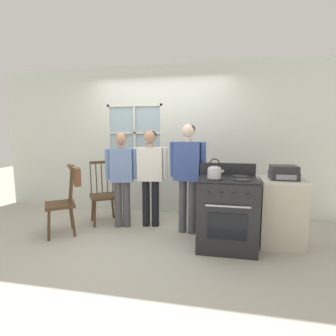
{
  "coord_description": "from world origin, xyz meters",
  "views": [
    {
      "loc": [
        1.08,
        -3.34,
        1.51
      ],
      "look_at": [
        0.35,
        0.27,
        1.0
      ],
      "focal_mm": 28.0,
      "sensor_mm": 36.0,
      "label": 1
    }
  ],
  "objects_px": {
    "person_adult_right": "(188,169)",
    "kettle": "(214,171)",
    "person_teen_center": "(150,169)",
    "chair_by_window": "(61,204)",
    "side_counter": "(281,212)",
    "chair_near_wall": "(103,196)",
    "person_elderly_left": "(122,172)",
    "stove": "(227,212)",
    "stereo": "(284,173)",
    "potted_plant": "(121,156)",
    "handbag": "(77,176)"
  },
  "relations": [
    {
      "from": "stove",
      "to": "person_elderly_left",
      "type": "bearing_deg",
      "value": 164.67
    },
    {
      "from": "chair_near_wall",
      "to": "person_adult_right",
      "type": "xyz_separation_m",
      "value": [
        1.43,
        -0.18,
        0.52
      ]
    },
    {
      "from": "chair_near_wall",
      "to": "side_counter",
      "type": "distance_m",
      "value": 2.73
    },
    {
      "from": "chair_by_window",
      "to": "kettle",
      "type": "relative_size",
      "value": 4.15
    },
    {
      "from": "stove",
      "to": "kettle",
      "type": "height_order",
      "value": "kettle"
    },
    {
      "from": "chair_by_window",
      "to": "stove",
      "type": "relative_size",
      "value": 0.95
    },
    {
      "from": "kettle",
      "to": "person_adult_right",
      "type": "bearing_deg",
      "value": 127.12
    },
    {
      "from": "stove",
      "to": "stereo",
      "type": "relative_size",
      "value": 3.19
    },
    {
      "from": "person_elderly_left",
      "to": "kettle",
      "type": "bearing_deg",
      "value": -36.15
    },
    {
      "from": "person_adult_right",
      "to": "person_teen_center",
      "type": "bearing_deg",
      "value": 174.22
    },
    {
      "from": "person_elderly_left",
      "to": "person_adult_right",
      "type": "height_order",
      "value": "person_adult_right"
    },
    {
      "from": "chair_near_wall",
      "to": "person_adult_right",
      "type": "relative_size",
      "value": 0.63
    },
    {
      "from": "person_elderly_left",
      "to": "person_teen_center",
      "type": "height_order",
      "value": "person_teen_center"
    },
    {
      "from": "chair_by_window",
      "to": "person_teen_center",
      "type": "xyz_separation_m",
      "value": [
        1.2,
        0.59,
        0.47
      ]
    },
    {
      "from": "stereo",
      "to": "chair_by_window",
      "type": "bearing_deg",
      "value": -176.11
    },
    {
      "from": "kettle",
      "to": "potted_plant",
      "type": "distance_m",
      "value": 2.26
    },
    {
      "from": "stereo",
      "to": "stove",
      "type": "bearing_deg",
      "value": -165.73
    },
    {
      "from": "person_adult_right",
      "to": "stereo",
      "type": "relative_size",
      "value": 4.77
    },
    {
      "from": "person_adult_right",
      "to": "stereo",
      "type": "bearing_deg",
      "value": 0.65
    },
    {
      "from": "handbag",
      "to": "side_counter",
      "type": "height_order",
      "value": "handbag"
    },
    {
      "from": "kettle",
      "to": "stereo",
      "type": "bearing_deg",
      "value": 19.59
    },
    {
      "from": "stove",
      "to": "kettle",
      "type": "distance_m",
      "value": 0.59
    },
    {
      "from": "person_teen_center",
      "to": "side_counter",
      "type": "bearing_deg",
      "value": -18.22
    },
    {
      "from": "person_teen_center",
      "to": "person_adult_right",
      "type": "relative_size",
      "value": 0.95
    },
    {
      "from": "chair_by_window",
      "to": "person_adult_right",
      "type": "distance_m",
      "value": 1.93
    },
    {
      "from": "stove",
      "to": "stereo",
      "type": "distance_m",
      "value": 0.89
    },
    {
      "from": "kettle",
      "to": "stereo",
      "type": "distance_m",
      "value": 0.93
    },
    {
      "from": "person_teen_center",
      "to": "kettle",
      "type": "bearing_deg",
      "value": -41.85
    },
    {
      "from": "chair_by_window",
      "to": "person_teen_center",
      "type": "relative_size",
      "value": 0.67
    },
    {
      "from": "side_counter",
      "to": "person_elderly_left",
      "type": "bearing_deg",
      "value": 174.06
    },
    {
      "from": "chair_by_window",
      "to": "stereo",
      "type": "bearing_deg",
      "value": 57.65
    },
    {
      "from": "person_elderly_left",
      "to": "kettle",
      "type": "relative_size",
      "value": 6.05
    },
    {
      "from": "chair_near_wall",
      "to": "person_elderly_left",
      "type": "xyz_separation_m",
      "value": [
        0.38,
        -0.13,
        0.42
      ]
    },
    {
      "from": "person_adult_right",
      "to": "kettle",
      "type": "relative_size",
      "value": 6.57
    },
    {
      "from": "chair_by_window",
      "to": "potted_plant",
      "type": "xyz_separation_m",
      "value": [
        0.43,
        1.3,
        0.61
      ]
    },
    {
      "from": "person_adult_right",
      "to": "stove",
      "type": "bearing_deg",
      "value": -24.71
    },
    {
      "from": "person_teen_center",
      "to": "side_counter",
      "type": "xyz_separation_m",
      "value": [
        1.89,
        -0.36,
        -0.48
      ]
    },
    {
      "from": "handbag",
      "to": "person_teen_center",
      "type": "bearing_deg",
      "value": 24.35
    },
    {
      "from": "potted_plant",
      "to": "side_counter",
      "type": "xyz_separation_m",
      "value": [
        2.65,
        -1.07,
        -0.61
      ]
    },
    {
      "from": "kettle",
      "to": "person_elderly_left",
      "type": "bearing_deg",
      "value": 158.35
    },
    {
      "from": "chair_by_window",
      "to": "stereo",
      "type": "relative_size",
      "value": 3.01
    },
    {
      "from": "person_elderly_left",
      "to": "stove",
      "type": "bearing_deg",
      "value": -29.83
    },
    {
      "from": "chair_by_window",
      "to": "stereo",
      "type": "height_order",
      "value": "stereo"
    },
    {
      "from": "chair_by_window",
      "to": "person_adult_right",
      "type": "height_order",
      "value": "person_adult_right"
    },
    {
      "from": "handbag",
      "to": "kettle",
      "type": "bearing_deg",
      "value": -6.76
    },
    {
      "from": "side_counter",
      "to": "stereo",
      "type": "relative_size",
      "value": 2.65
    },
    {
      "from": "handbag",
      "to": "side_counter",
      "type": "relative_size",
      "value": 0.34
    },
    {
      "from": "chair_near_wall",
      "to": "person_elderly_left",
      "type": "distance_m",
      "value": 0.59
    },
    {
      "from": "person_teen_center",
      "to": "side_counter",
      "type": "distance_m",
      "value": 1.98
    },
    {
      "from": "chair_by_window",
      "to": "person_elderly_left",
      "type": "distance_m",
      "value": 0.99
    }
  ]
}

